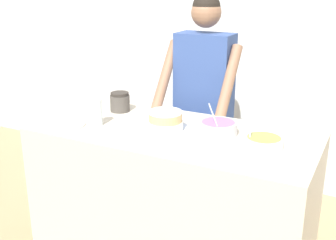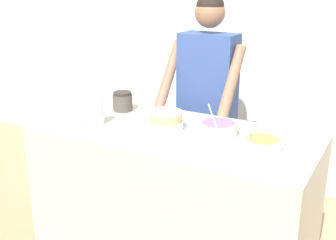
# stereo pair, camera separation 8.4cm
# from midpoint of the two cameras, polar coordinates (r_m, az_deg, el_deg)

# --- Properties ---
(wall_back) EXTENTS (10.00, 0.05, 2.60)m
(wall_back) POSITION_cam_midpoint_polar(r_m,az_deg,el_deg) (3.46, 12.89, 12.10)
(wall_back) COLOR silver
(wall_back) RESTS_ON ground_plane
(counter) EXTENTS (1.54, 0.71, 0.88)m
(counter) POSITION_cam_midpoint_polar(r_m,az_deg,el_deg) (2.47, 1.66, -11.09)
(counter) COLOR beige
(counter) RESTS_ON ground_plane
(person_baker) EXTENTS (0.49, 0.44, 1.59)m
(person_baker) POSITION_cam_midpoint_polar(r_m,az_deg,el_deg) (2.78, 6.17, 3.88)
(person_baker) COLOR #2D2D38
(person_baker) RESTS_ON ground_plane
(cake) EXTENTS (0.30, 0.30, 0.11)m
(cake) POSITION_cam_midpoint_polar(r_m,az_deg,el_deg) (2.25, 0.73, -0.36)
(cake) COLOR silver
(cake) RESTS_ON counter
(frosting_bowl_olive) EXTENTS (0.19, 0.19, 0.17)m
(frosting_bowl_olive) POSITION_cam_midpoint_polar(r_m,az_deg,el_deg) (2.08, 13.81, -3.13)
(frosting_bowl_olive) COLOR white
(frosting_bowl_olive) RESTS_ON counter
(frosting_bowl_purple) EXTENTS (0.20, 0.20, 0.19)m
(frosting_bowl_purple) POSITION_cam_midpoint_polar(r_m,az_deg,el_deg) (2.22, 7.88, -1.10)
(frosting_bowl_purple) COLOR silver
(frosting_bowl_purple) RESTS_ON counter
(drinking_glass) EXTENTS (0.07, 0.07, 0.15)m
(drinking_glass) POSITION_cam_midpoint_polar(r_m,az_deg,el_deg) (2.38, -8.54, 1.14)
(drinking_glass) COLOR silver
(drinking_glass) RESTS_ON counter
(ceramic_plate) EXTENTS (0.25, 0.25, 0.01)m
(ceramic_plate) POSITION_cam_midpoint_polar(r_m,az_deg,el_deg) (2.43, -12.96, -0.47)
(ceramic_plate) COLOR white
(ceramic_plate) RESTS_ON counter
(stoneware_jar) EXTENTS (0.12, 0.12, 0.12)m
(stoneware_jar) POSITION_cam_midpoint_polar(r_m,az_deg,el_deg) (2.62, -5.25, 2.51)
(stoneware_jar) COLOR #4C4742
(stoneware_jar) RESTS_ON counter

